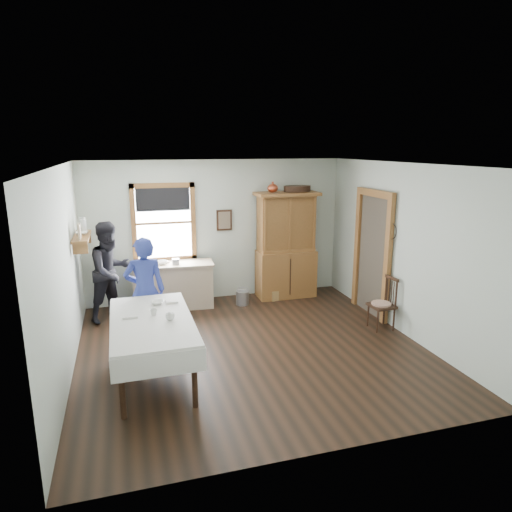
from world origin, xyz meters
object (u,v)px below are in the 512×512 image
object	(u,v)px
woman_blue	(145,295)
dining_table	(153,348)
spindle_chair	(382,303)
pail	(243,298)
wicker_basket	(277,294)
figure_dark	(111,275)
work_counter	(173,285)
china_hutch	(286,245)

from	to	relation	value
woman_blue	dining_table	bearing A→B (deg)	92.29
spindle_chair	pail	distance (m)	2.62
wicker_basket	figure_dark	xyz separation A→B (m)	(-3.07, -0.21, 0.70)
spindle_chair	pail	world-z (taller)	spindle_chair
dining_table	spindle_chair	world-z (taller)	spindle_chair
work_counter	china_hutch	bearing A→B (deg)	5.34
work_counter	figure_dark	size ratio (longest dim) A/B	0.93
spindle_chair	woman_blue	distance (m)	3.78
woman_blue	figure_dark	size ratio (longest dim) A/B	0.96
spindle_chair	woman_blue	size ratio (longest dim) A/B	0.57
dining_table	figure_dark	world-z (taller)	figure_dark
spindle_chair	figure_dark	bearing A→B (deg)	154.21
woman_blue	spindle_chair	bearing A→B (deg)	173.26
china_hutch	spindle_chair	size ratio (longest dim) A/B	2.37
dining_table	woman_blue	bearing A→B (deg)	91.09
woman_blue	work_counter	bearing A→B (deg)	-109.88
work_counter	spindle_chair	xyz separation A→B (m)	(3.16, -2.00, 0.02)
work_counter	wicker_basket	distance (m)	2.03
work_counter	wicker_basket	world-z (taller)	work_counter
china_hutch	wicker_basket	xyz separation A→B (m)	(-0.23, -0.14, -0.94)
dining_table	spindle_chair	distance (m)	3.76
woman_blue	figure_dark	distance (m)	1.28
dining_table	pail	bearing A→B (deg)	52.57
china_hutch	figure_dark	bearing A→B (deg)	-173.77
china_hutch	woman_blue	distance (m)	3.20
china_hutch	spindle_chair	xyz separation A→B (m)	(0.93, -2.04, -0.60)
spindle_chair	wicker_basket	bearing A→B (deg)	117.42
figure_dark	pail	bearing A→B (deg)	-35.93
dining_table	wicker_basket	xyz separation A→B (m)	(2.55, 2.49, -0.30)
china_hutch	dining_table	world-z (taller)	china_hutch
spindle_chair	pail	bearing A→B (deg)	132.78
pail	woman_blue	world-z (taller)	woman_blue
dining_table	woman_blue	distance (m)	1.17
figure_dark	woman_blue	bearing A→B (deg)	-104.91
dining_table	figure_dark	distance (m)	2.38
china_hutch	woman_blue	world-z (taller)	china_hutch
dining_table	pail	distance (m)	3.00
china_hutch	woman_blue	size ratio (longest dim) A/B	1.36
wicker_basket	woman_blue	size ratio (longest dim) A/B	0.22
china_hutch	wicker_basket	bearing A→B (deg)	-148.79
pail	figure_dark	xyz separation A→B (m)	(-2.34, -0.09, 0.66)
dining_table	spindle_chair	size ratio (longest dim) A/B	2.27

